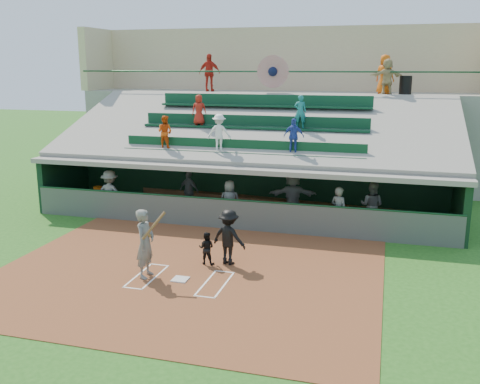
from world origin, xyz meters
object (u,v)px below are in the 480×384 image
(batter_at_plate, at_px, (145,243))
(catcher, at_px, (206,248))
(home_plate, at_px, (180,279))
(white_table, at_px, (100,203))
(trash_bin, at_px, (405,85))
(water_cooler, at_px, (98,191))

(batter_at_plate, relative_size, catcher, 1.97)
(home_plate, xyz_separation_m, catcher, (0.31, 1.37, 0.49))
(white_table, bearing_deg, batter_at_plate, -75.23)
(catcher, bearing_deg, white_table, -38.70)
(trash_bin, bearing_deg, catcher, -116.60)
(water_cooler, relative_size, trash_bin, 0.43)
(batter_at_plate, xyz_separation_m, trash_bin, (7.00, 12.73, 4.00))
(batter_at_plate, relative_size, trash_bin, 2.38)
(batter_at_plate, distance_m, trash_bin, 15.07)
(white_table, bearing_deg, water_cooler, 179.48)
(batter_at_plate, height_order, catcher, batter_at_plate)
(home_plate, height_order, water_cooler, water_cooler)
(catcher, xyz_separation_m, white_table, (-6.24, 4.63, -0.16))
(catcher, height_order, water_cooler, water_cooler)
(catcher, height_order, white_table, catcher)
(catcher, distance_m, white_table, 7.77)
(white_table, bearing_deg, trash_bin, 4.96)
(batter_at_plate, bearing_deg, white_table, 129.19)
(catcher, distance_m, trash_bin, 13.46)
(batter_at_plate, distance_m, white_table, 7.80)
(white_table, distance_m, water_cooler, 0.50)
(home_plate, height_order, trash_bin, trash_bin)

